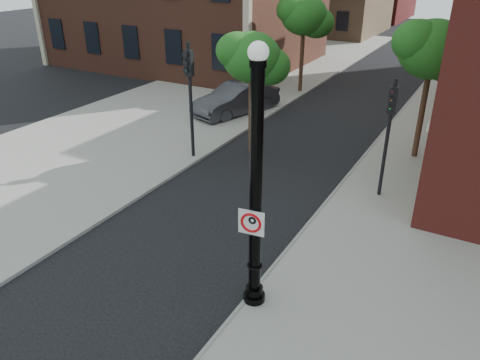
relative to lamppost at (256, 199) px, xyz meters
The scene contains 13 objects.
ground 3.79m from the lamppost, 167.91° to the right, with size 120.00×120.00×0.00m, color black.
sidewalk_right 10.66m from the lamppost, 68.41° to the left, with size 8.00×60.00×0.12m, color gray.
sidewalk_left 21.02m from the lamppost, 122.66° to the left, with size 10.00×50.00×0.12m, color gray.
curb_edge 9.97m from the lamppost, 91.10° to the left, with size 0.10×60.00×0.14m, color gray.
lamppost is the anchor object (origin of this frame).
no_parking_sign 0.56m from the lamppost, 96.59° to the right, with size 0.64×0.13×0.64m.
parked_car 15.58m from the lamppost, 121.49° to the left, with size 1.78×5.11×1.68m, color #303036.
traffic_signal_left 9.61m from the lamppost, 133.84° to the left, with size 0.35×0.42×4.93m.
traffic_signal_right 7.42m from the lamppost, 79.98° to the left, with size 0.32×0.38×4.38m.
utility_pole 8.78m from the lamppost, 73.13° to the left, with size 0.11×0.11×5.45m, color #999999.
street_tree_a 10.27m from the lamppost, 118.42° to the left, with size 2.88×2.61×5.19m.
street_tree_b 20.15m from the lamppost, 109.37° to the left, with size 3.24×2.93×5.84m.
street_tree_c 11.92m from the lamppost, 81.50° to the left, with size 3.22×2.91×5.80m.
Camera 1 is at (6.51, -7.85, 8.13)m, focal length 35.00 mm.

